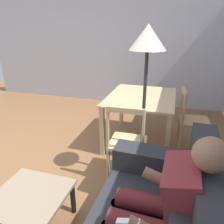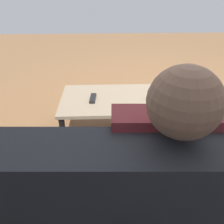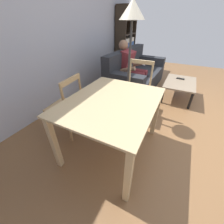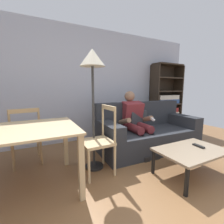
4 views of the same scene
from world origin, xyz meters
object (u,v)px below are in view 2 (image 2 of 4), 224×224
(coffee_table, at_px, (112,102))
(tv_remote, at_px, (93,98))
(couch, at_px, (101,201))
(person_lounging, at_px, (155,168))

(coffee_table, height_order, tv_remote, tv_remote)
(couch, xyz_separation_m, person_lounging, (-0.25, 0.03, 0.26))
(person_lounging, distance_m, coffee_table, 1.17)
(couch, relative_size, person_lounging, 1.76)
(tv_remote, bearing_deg, person_lounging, -69.44)
(coffee_table, xyz_separation_m, tv_remote, (0.18, 0.02, 0.06))
(person_lounging, xyz_separation_m, coffee_table, (0.15, -1.13, -0.26))
(tv_remote, bearing_deg, couch, -81.90)
(person_lounging, bearing_deg, couch, -7.38)
(person_lounging, height_order, coffee_table, person_lounging)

